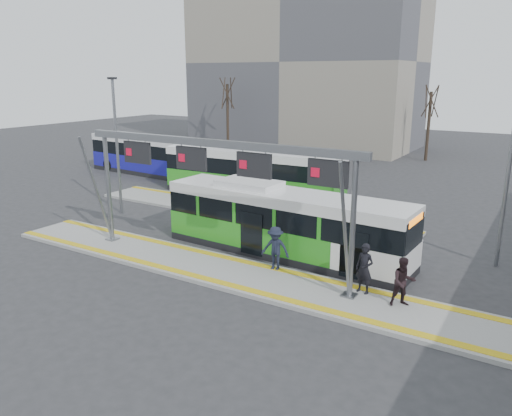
{
  "coord_description": "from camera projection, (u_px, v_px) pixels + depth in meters",
  "views": [
    {
      "loc": [
        11.26,
        -15.38,
        7.81
      ],
      "look_at": [
        -0.08,
        3.0,
        2.0
      ],
      "focal_mm": 35.0,
      "sensor_mm": 36.0,
      "label": 1
    }
  ],
  "objects": [
    {
      "name": "ground",
      "position": [
        219.0,
        272.0,
        20.38
      ],
      "size": [
        120.0,
        120.0,
        0.0
      ],
      "primitive_type": "plane",
      "color": "#2D2D30",
      "rests_on": "ground"
    },
    {
      "name": "platform_main",
      "position": [
        219.0,
        270.0,
        20.36
      ],
      "size": [
        22.0,
        3.0,
        0.15
      ],
      "primitive_type": "cube",
      "color": "gray",
      "rests_on": "ground"
    },
    {
      "name": "platform_second",
      "position": [
        244.0,
        212.0,
        28.96
      ],
      "size": [
        20.0,
        3.0,
        0.15
      ],
      "primitive_type": "cube",
      "color": "gray",
      "rests_on": "ground"
    },
    {
      "name": "tactile_main",
      "position": [
        219.0,
        268.0,
        20.34
      ],
      "size": [
        22.0,
        2.65,
        0.02
      ],
      "color": "gold",
      "rests_on": "platform_main"
    },
    {
      "name": "tactile_second",
      "position": [
        254.0,
        206.0,
        29.89
      ],
      "size": [
        20.0,
        0.35,
        0.02
      ],
      "color": "gold",
      "rests_on": "platform_second"
    },
    {
      "name": "gantry",
      "position": [
        214.0,
        166.0,
        19.65
      ],
      "size": [
        13.0,
        1.68,
        5.2
      ],
      "color": "slate",
      "rests_on": "platform_main"
    },
    {
      "name": "apartment_block",
      "position": [
        306.0,
        61.0,
        54.67
      ],
      "size": [
        24.5,
        12.5,
        18.4
      ],
      "color": "gray",
      "rests_on": "ground"
    },
    {
      "name": "hero_bus",
      "position": [
        284.0,
        223.0,
        22.04
      ],
      "size": [
        11.5,
        2.91,
        3.14
      ],
      "rotation": [
        0.0,
        0.0,
        -0.04
      ],
      "color": "black",
      "rests_on": "ground"
    },
    {
      "name": "bg_bus_green",
      "position": [
        253.0,
        173.0,
        32.72
      ],
      "size": [
        12.27,
        3.22,
        3.04
      ],
      "rotation": [
        0.0,
        0.0,
        0.05
      ],
      "color": "black",
      "rests_on": "ground"
    },
    {
      "name": "bg_bus_blue",
      "position": [
        152.0,
        156.0,
        39.91
      ],
      "size": [
        11.68,
        3.32,
        3.01
      ],
      "rotation": [
        0.0,
        0.0,
        -0.07
      ],
      "color": "black",
      "rests_on": "ground"
    },
    {
      "name": "passenger_a",
      "position": [
        364.0,
        269.0,
        17.86
      ],
      "size": [
        0.74,
        0.55,
        1.84
      ],
      "primitive_type": "imported",
      "rotation": [
        0.0,
        0.0,
        -0.18
      ],
      "color": "black",
      "rests_on": "platform_main"
    },
    {
      "name": "passenger_b",
      "position": [
        403.0,
        282.0,
        16.86
      ],
      "size": [
        1.06,
        1.02,
        1.72
      ],
      "primitive_type": "imported",
      "rotation": [
        0.0,
        0.0,
        0.62
      ],
      "color": "black",
      "rests_on": "platform_main"
    },
    {
      "name": "passenger_c",
      "position": [
        275.0,
        248.0,
        19.99
      ],
      "size": [
        1.26,
        0.86,
        1.8
      ],
      "primitive_type": "imported",
      "rotation": [
        0.0,
        0.0,
        0.17
      ],
      "color": "#1A1F2F",
      "rests_on": "platform_main"
    },
    {
      "name": "tree_left",
      "position": [
        345.0,
        83.0,
        49.14
      ],
      "size": [
        1.4,
        1.4,
        9.14
      ],
      "color": "#382B21",
      "rests_on": "ground"
    },
    {
      "name": "tree_mid",
      "position": [
        431.0,
        102.0,
        45.22
      ],
      "size": [
        1.4,
        1.4,
        7.12
      ],
      "color": "#382B21",
      "rests_on": "ground"
    },
    {
      "name": "tree_far",
      "position": [
        227.0,
        94.0,
        51.05
      ],
      "size": [
        1.4,
        1.4,
        7.74
      ],
      "color": "#382B21",
      "rests_on": "ground"
    },
    {
      "name": "lamp_west",
      "position": [
        117.0,
        143.0,
        27.89
      ],
      "size": [
        0.5,
        0.25,
        7.65
      ],
      "color": "slate",
      "rests_on": "ground"
    },
    {
      "name": "lamp_east",
      "position": [
        510.0,
        158.0,
        19.77
      ],
      "size": [
        0.5,
        0.25,
        8.73
      ],
      "color": "slate",
      "rests_on": "ground"
    }
  ]
}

